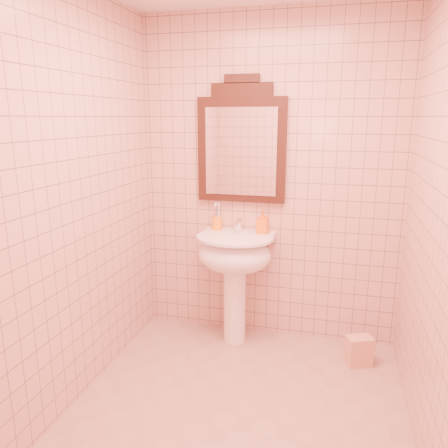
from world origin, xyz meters
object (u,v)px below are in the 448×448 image
(mirror, at_px, (241,145))
(soap_dispenser, at_px, (263,222))
(pedestal_sink, at_px, (235,262))
(towel, at_px, (359,351))
(toothbrush_cup, at_px, (217,223))

(mirror, xyz_separation_m, soap_dispenser, (0.19, -0.06, -0.58))
(pedestal_sink, relative_size, towel, 4.05)
(toothbrush_cup, xyz_separation_m, towel, (1.13, -0.27, -0.81))
(mirror, xyz_separation_m, towel, (0.94, -0.31, -1.42))
(pedestal_sink, height_order, mirror, mirror)
(towel, bearing_deg, soap_dispenser, 161.70)
(mirror, height_order, toothbrush_cup, mirror)
(pedestal_sink, distance_m, towel, 1.10)
(toothbrush_cup, height_order, soap_dispenser, toothbrush_cup)
(mirror, relative_size, soap_dispenser, 5.20)
(mirror, xyz_separation_m, toothbrush_cup, (-0.18, -0.05, -0.62))
(mirror, relative_size, towel, 4.44)
(soap_dispenser, bearing_deg, pedestal_sink, -138.47)
(toothbrush_cup, bearing_deg, towel, -13.33)
(pedestal_sink, height_order, towel, pedestal_sink)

